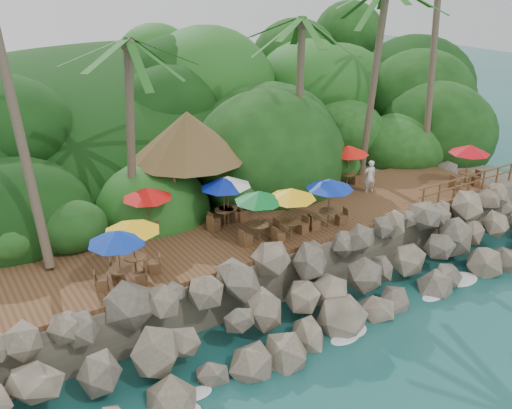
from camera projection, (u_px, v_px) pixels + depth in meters
ground at (342, 342)px, 21.11m from camera, size 140.00×140.00×0.00m
land_base at (164, 184)px, 33.11m from camera, size 32.00×25.20×2.10m
jungle_hill at (121, 166)px, 39.34m from camera, size 44.80×28.00×15.40m
seawall at (311, 291)px, 22.21m from camera, size 29.00×4.00×2.30m
terrace at (256, 230)px, 24.90m from camera, size 26.00×5.00×0.20m
jungle_foliage at (173, 207)px, 32.75m from camera, size 44.00×16.00×12.00m
foam_line at (337, 337)px, 21.34m from camera, size 25.20×0.80×0.06m
palapa at (188, 135)px, 25.67m from camera, size 5.33×5.33×4.60m
dining_clusters at (265, 190)px, 23.99m from camera, size 20.57×5.27×2.24m
railing at (477, 180)px, 28.57m from camera, size 8.30×0.10×1.00m
waiter at (370, 176)px, 28.37m from camera, size 0.69×0.54×1.67m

